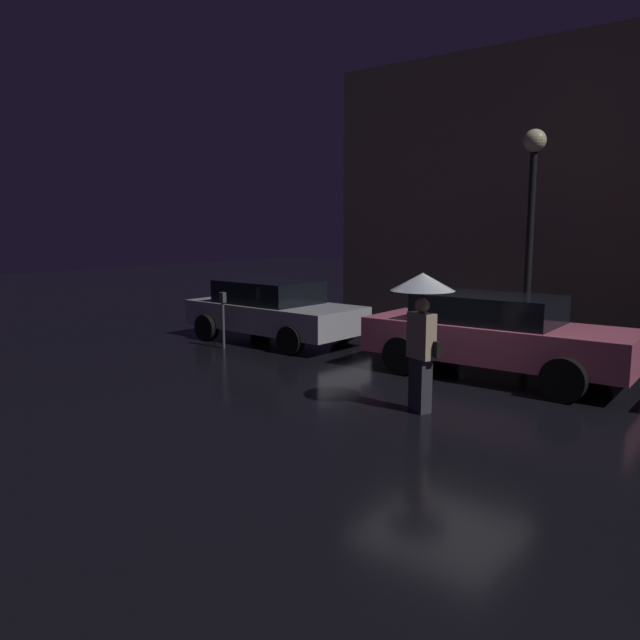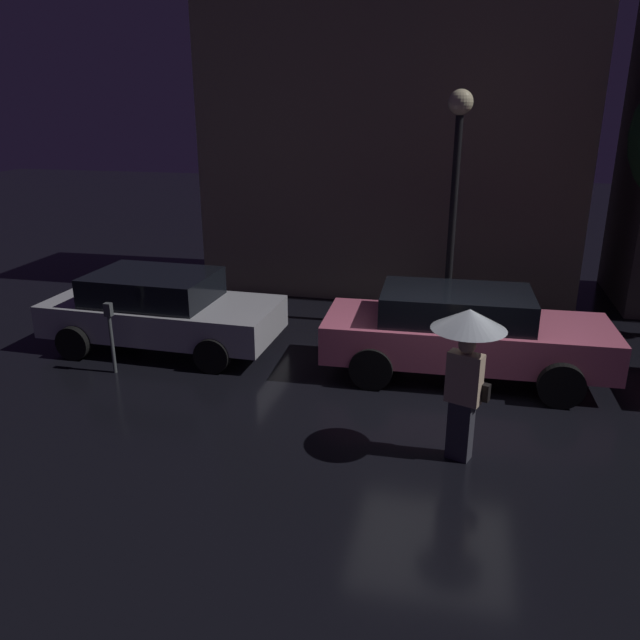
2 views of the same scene
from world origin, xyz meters
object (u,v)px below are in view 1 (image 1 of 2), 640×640
pedestrian_with_umbrella (422,308)px  street_lamp_near (532,194)px  parked_car_pink (495,334)px  parking_meter (223,314)px  parked_car_silver (273,310)px

pedestrian_with_umbrella → street_lamp_near: (-0.35, 4.94, 1.75)m
parked_car_pink → parking_meter: parked_car_pink is taller
parked_car_silver → parked_car_pink: 5.40m
parked_car_silver → parked_car_pink: size_ratio=0.92×
parked_car_silver → parking_meter: parked_car_silver is taller
parked_car_pink → street_lamp_near: size_ratio=1.02×
parked_car_pink → pedestrian_with_umbrella: 2.71m
pedestrian_with_umbrella → parked_car_silver: bearing=-6.1°
parking_meter → pedestrian_with_umbrella: bearing=-14.2°
pedestrian_with_umbrella → parking_meter: size_ratio=1.63×
pedestrian_with_umbrella → street_lamp_near: 5.25m
pedestrian_with_umbrella → parking_meter: (-5.68, 1.44, -0.75)m
parked_car_pink → parking_meter: (-5.65, -1.17, -0.01)m
parking_meter → street_lamp_near: bearing=33.3°
street_lamp_near → parked_car_pink: bearing=-82.1°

